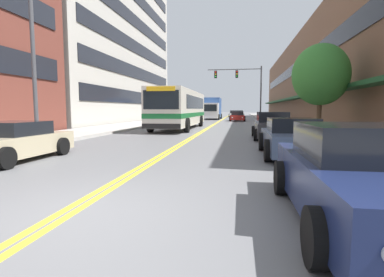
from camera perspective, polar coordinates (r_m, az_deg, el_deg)
The scene contains 19 objects.
ground_plane at distance 41.31m, azimuth 5.38°, elevation 3.39°, with size 240.00×240.00×0.00m, color slate.
sidewalk_left at distance 42.43m, azimuth -4.70°, elevation 3.58°, with size 3.85×106.00×0.18m.
sidewalk_right at distance 41.50m, azimuth 15.69°, elevation 3.34°, with size 3.85×106.00×0.18m.
centre_line at distance 41.31m, azimuth 5.38°, elevation 3.40°, with size 0.34×106.00×0.01m.
office_tower_left at distance 41.02m, azimuth -18.82°, elevation 19.76°, with size 12.08×29.95×23.62m.
storefront_row_right at distance 42.81m, azimuth 24.24°, elevation 10.34°, with size 9.10×68.00×10.96m.
city_bus at distance 24.64m, azimuth -2.24°, elevation 5.91°, with size 2.87×12.12×3.03m.
car_charcoal_parked_left_near at distance 38.83m, azimuth -1.30°, elevation 4.27°, with size 2.16×4.41×1.46m.
car_beige_parked_left_mid at distance 10.90m, azimuth -31.35°, elevation -0.60°, with size 2.15×4.28×1.21m.
car_navy_parked_right_foreground at distance 4.83m, azimuth 30.11°, elevation -6.56°, with size 2.11×4.40×1.38m.
car_dark_grey_parked_right_mid at distance 16.76m, azimuth 15.08°, elevation 2.22°, with size 2.09×4.28×1.44m.
car_slate_blue_parked_right_far at distance 10.73m, azimuth 18.57°, elevation 0.06°, with size 2.05×4.29×1.29m.
car_red_moving_lead at distance 40.74m, azimuth 8.64°, elevation 4.18°, with size 2.09×4.34×1.31m.
car_champagne_moving_second at distance 54.08m, azimuth 8.84°, elevation 4.55°, with size 2.00×4.36×1.36m.
car_white_moving_third at distance 61.83m, azimuth 8.04°, elevation 4.66°, with size 2.18×4.87×1.33m.
box_truck at distance 47.62m, azimuth 3.92°, elevation 5.73°, with size 2.66×7.87×3.36m.
traffic_signal_mast at distance 38.67m, azimuth 9.66°, elevation 10.51°, with size 6.75×0.38×6.91m.
street_lamp_left_near at distance 13.71m, azimuth -27.51°, elevation 21.12°, with size 2.05×0.28×9.30m.
street_tree_right_mid at distance 19.43m, azimuth 23.29°, elevation 11.08°, with size 3.25×3.25×5.21m.
Camera 1 is at (2.61, -4.20, 1.60)m, focal length 28.00 mm.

